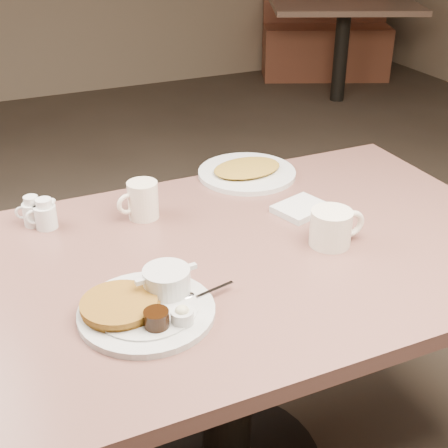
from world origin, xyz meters
name	(u,v)px	position (x,y,z in m)	size (l,w,h in m)	color
diner_table	(227,311)	(0.00, 0.00, 0.58)	(1.50, 0.90, 0.75)	#84564C
main_plate	(147,303)	(-0.25, -0.14, 0.77)	(0.35, 0.30, 0.07)	silver
coffee_mug_near	(332,227)	(0.25, -0.06, 0.80)	(0.15, 0.11, 0.09)	white
napkin	(301,208)	(0.27, 0.12, 0.76)	(0.16, 0.14, 0.02)	silver
coffee_mug_far	(142,200)	(-0.13, 0.26, 0.80)	(0.12, 0.09, 0.10)	white
creamer_left	(45,215)	(-0.37, 0.31, 0.79)	(0.09, 0.07, 0.08)	white
creamer_right	(32,212)	(-0.40, 0.34, 0.79)	(0.07, 0.06, 0.08)	white
hash_plate	(247,171)	(0.24, 0.39, 0.76)	(0.33, 0.33, 0.04)	silver
booth_back_right	(327,31)	(2.57, 3.54, 0.41)	(1.51, 1.61, 1.12)	brown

